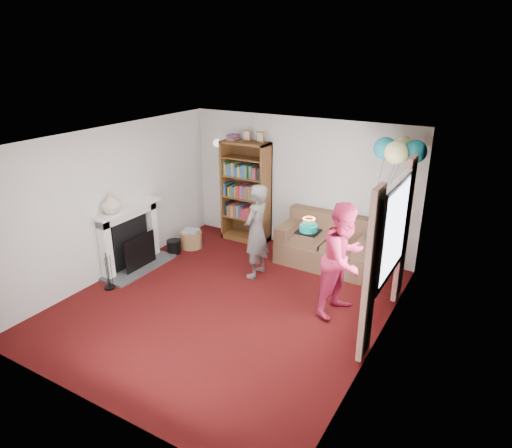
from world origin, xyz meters
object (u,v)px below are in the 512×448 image
Objects in this scene: bookcase at (247,193)px; person_magenta at (344,259)px; sofa at (327,246)px; person_striped at (256,231)px; birthday_cake at (309,228)px.

person_magenta is at bearing -32.19° from bookcase.
sofa is 1.44m from person_striped.
sofa is 1.04× the size of person_striped.
bookcase is 6.91× the size of birthday_cake.
bookcase is at bearing 142.08° from birthday_cake.
birthday_cake is at bearing -80.95° from sofa.
person_magenta reaches higher than sofa.
bookcase reaches higher than sofa.
sofa is 0.99× the size of person_magenta.
sofa is 1.60m from birthday_cake.
bookcase is at bearing 71.92° from person_magenta.
birthday_cake is (-0.59, 0.07, 0.34)m from person_magenta.
person_magenta reaches higher than birthday_cake.
person_magenta is 0.68m from birthday_cake.
person_magenta is (1.65, -0.36, 0.04)m from person_striped.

